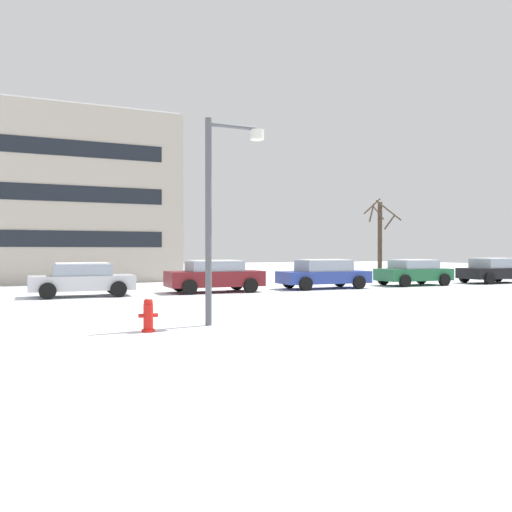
# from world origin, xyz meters

# --- Properties ---
(road_surface) EXTENTS (80.00, 8.54, 0.00)m
(road_surface) POSITION_xyz_m (0.00, 3.27, 0.00)
(road_surface) COLOR silver
(road_surface) RESTS_ON ground
(fire_hydrant) EXTENTS (0.44, 0.30, 0.81)m
(fire_hydrant) POSITION_xyz_m (3.13, -1.96, 0.41)
(fire_hydrant) COLOR red
(fire_hydrant) RESTS_ON ground
(street_lamp) EXTENTS (1.58, 0.36, 5.13)m
(street_lamp) POSITION_xyz_m (5.02, -1.51, 3.16)
(street_lamp) COLOR #4C4F54
(street_lamp) RESTS_ON ground
(parked_car_silver) EXTENTS (4.08, 2.08, 1.36)m
(parked_car_silver) POSITION_xyz_m (2.70, 8.32, 0.70)
(parked_car_silver) COLOR silver
(parked_car_silver) RESTS_ON ground
(parked_car_maroon) EXTENTS (4.27, 2.13, 1.43)m
(parked_car_maroon) POSITION_xyz_m (8.30, 8.22, 0.74)
(parked_car_maroon) COLOR maroon
(parked_car_maroon) RESTS_ON ground
(parked_car_blue) EXTENTS (4.49, 2.10, 1.42)m
(parked_car_blue) POSITION_xyz_m (13.89, 8.17, 0.73)
(parked_car_blue) COLOR #283D93
(parked_car_blue) RESTS_ON ground
(parked_car_green) EXTENTS (3.94, 2.14, 1.38)m
(parked_car_green) POSITION_xyz_m (19.49, 8.27, 0.71)
(parked_car_green) COLOR #1E6038
(parked_car_green) RESTS_ON ground
(parked_car_black) EXTENTS (4.00, 2.16, 1.43)m
(parked_car_black) POSITION_xyz_m (25.09, 8.06, 0.73)
(parked_car_black) COLOR black
(parked_car_black) RESTS_ON ground
(tree_far_right) EXTENTS (1.80, 1.76, 5.12)m
(tree_far_right) POSITION_xyz_m (20.36, 12.29, 2.66)
(tree_far_right) COLOR #423326
(tree_far_right) RESTS_ON ground
(building_far_left) EXTENTS (13.25, 10.28, 10.08)m
(building_far_left) POSITION_xyz_m (2.67, 21.78, 5.04)
(building_far_left) COLOR #B2A899
(building_far_left) RESTS_ON ground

